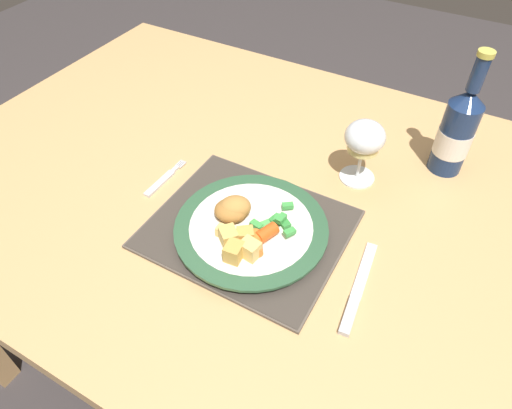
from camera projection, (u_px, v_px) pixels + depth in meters
The scene contains 12 objects.
ground_plane at pixel (273, 364), 1.43m from camera, with size 6.00×6.00×0.00m, color #383333.
dining_table at pixel (281, 220), 0.96m from camera, with size 1.51×0.98×0.74m.
placemat at pixel (248, 229), 0.84m from camera, with size 0.35×0.29×0.01m.
dinner_plate at pixel (251, 229), 0.82m from camera, with size 0.28×0.28×0.02m.
breaded_croquettes at pixel (233, 209), 0.81m from camera, with size 0.08×0.08×0.04m.
green_beans_pile at pixel (277, 221), 0.81m from camera, with size 0.08×0.09×0.02m.
glazed_carrots at pixel (256, 240), 0.77m from camera, with size 0.06×0.09×0.02m.
fork at pixel (163, 180), 0.93m from camera, with size 0.02×0.12×0.01m.
table_knife at pixel (356, 294), 0.74m from camera, with size 0.04×0.19×0.01m.
wine_glass at pixel (364, 140), 0.87m from camera, with size 0.08×0.08×0.14m.
bottle at pixel (457, 131), 0.90m from camera, with size 0.07×0.07×0.26m.
roast_potatoes at pixel (238, 243), 0.76m from camera, with size 0.09×0.08×0.03m.
Camera 1 is at (0.28, -0.60, 1.37)m, focal length 32.00 mm.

